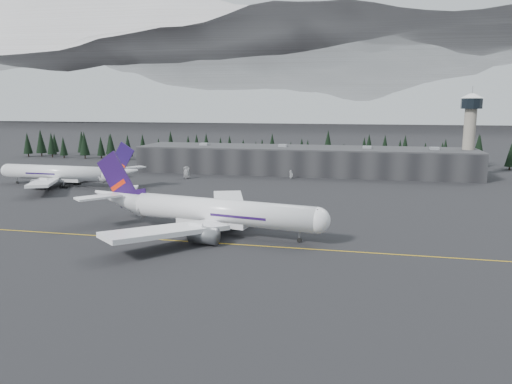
% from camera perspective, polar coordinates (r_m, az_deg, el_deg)
% --- Properties ---
extents(ground, '(1400.00, 1400.00, 0.00)m').
position_cam_1_polar(ground, '(122.74, -2.04, -5.76)').
color(ground, black).
rests_on(ground, ground).
extents(taxiline, '(400.00, 0.40, 0.02)m').
position_cam_1_polar(taxiline, '(120.88, -2.27, -6.00)').
color(taxiline, gold).
rests_on(taxiline, ground).
extents(terminal, '(160.00, 30.00, 12.60)m').
position_cam_1_polar(terminal, '(242.60, 5.40, 3.65)').
color(terminal, black).
rests_on(terminal, ground).
extents(control_tower, '(10.00, 10.00, 37.70)m').
position_cam_1_polar(control_tower, '(246.59, 23.25, 6.97)').
color(control_tower, gray).
rests_on(control_tower, ground).
extents(treeline, '(360.00, 20.00, 15.00)m').
position_cam_1_polar(treeline, '(279.04, 6.36, 4.73)').
color(treeline, black).
rests_on(treeline, ground).
extents(mountain_ridge, '(4400.00, 900.00, 420.00)m').
position_cam_1_polar(mountain_ridge, '(1115.11, 11.10, 8.26)').
color(mountain_ridge, white).
rests_on(mountain_ridge, ground).
extents(jet_main, '(69.22, 63.38, 20.50)m').
position_cam_1_polar(jet_main, '(131.76, -6.12, -2.11)').
color(jet_main, white).
rests_on(jet_main, ground).
extents(jet_parked, '(63.59, 58.65, 18.69)m').
position_cam_1_polar(jet_parked, '(217.25, -20.79, 2.00)').
color(jet_parked, silver).
rests_on(jet_parked, ground).
extents(gse_vehicle_a, '(3.29, 5.81, 1.53)m').
position_cam_1_polar(gse_vehicle_a, '(226.26, -7.91, 1.72)').
color(gse_vehicle_a, silver).
rests_on(gse_vehicle_a, ground).
extents(gse_vehicle_b, '(4.04, 1.93, 1.33)m').
position_cam_1_polar(gse_vehicle_b, '(224.89, 4.06, 1.71)').
color(gse_vehicle_b, white).
rests_on(gse_vehicle_b, ground).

